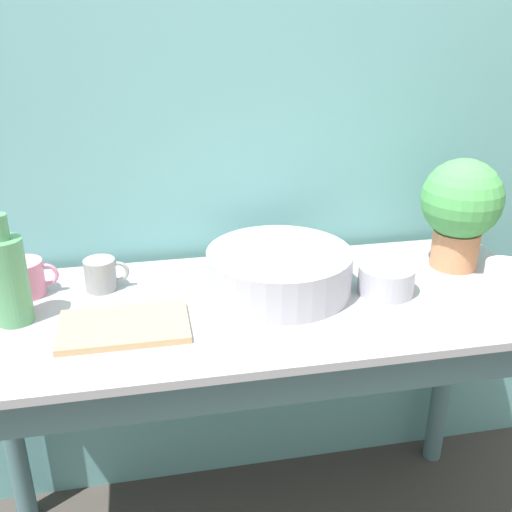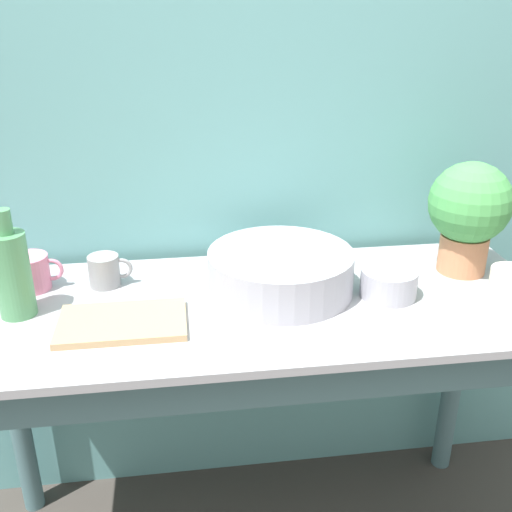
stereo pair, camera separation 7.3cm
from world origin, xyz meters
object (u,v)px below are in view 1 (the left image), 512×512
object	(u,v)px
tray_board	(124,326)
bottle_tall	(9,278)
mug_pink	(25,278)
mug_cream	(505,281)
bowl_small_steel	(386,280)
potted_plant	(461,206)
bowl_wash_large	(279,271)
mug_grey	(101,274)

from	to	relation	value
tray_board	bottle_tall	bearing A→B (deg)	160.14
mug_pink	mug_cream	bearing A→B (deg)	-11.93
bowl_small_steel	mug_pink	bearing A→B (deg)	169.58
potted_plant	bowl_wash_large	distance (m)	0.52
potted_plant	mug_cream	distance (m)	0.23
mug_cream	mug_grey	world-z (taller)	mug_cream
bowl_wash_large	mug_cream	bearing A→B (deg)	-15.33
bowl_wash_large	bottle_tall	xyz separation A→B (m)	(-0.62, -0.04, 0.05)
bottle_tall	mug_grey	size ratio (longest dim) A/B	2.33
mug_cream	mug_pink	bearing A→B (deg)	168.07
bottle_tall	mug_pink	size ratio (longest dim) A/B	1.93
mug_grey	mug_pink	size ratio (longest dim) A/B	0.83
bowl_wash_large	mug_pink	xyz separation A→B (m)	(-0.62, 0.10, -0.01)
bowl_wash_large	bottle_tall	bearing A→B (deg)	-176.71
potted_plant	mug_pink	bearing A→B (deg)	177.59
bottle_tall	tray_board	world-z (taller)	bottle_tall
mug_grey	mug_pink	bearing A→B (deg)	178.04
mug_pink	tray_board	world-z (taller)	mug_pink
potted_plant	bottle_tall	distance (m)	1.12
bowl_small_steel	bowl_wash_large	bearing A→B (deg)	166.12
bottle_tall	bowl_wash_large	bearing A→B (deg)	3.29
mug_pink	tray_board	xyz separation A→B (m)	(0.24, -0.22, -0.04)
bottle_tall	mug_pink	bearing A→B (deg)	88.37
bottle_tall	mug_grey	bearing A→B (deg)	34.09
bowl_wash_large	bottle_tall	world-z (taller)	bottle_tall
mug_grey	mug_pink	distance (m)	0.18
mug_grey	potted_plant	bearing A→B (deg)	-2.50
bowl_small_steel	potted_plant	bearing A→B (deg)	25.12
bottle_tall	mug_grey	distance (m)	0.24
bowl_wash_large	bowl_small_steel	size ratio (longest dim) A/B	2.60
bowl_wash_large	mug_pink	size ratio (longest dim) A/B	2.71
bottle_tall	mug_pink	world-z (taller)	bottle_tall
mug_grey	tray_board	distance (m)	0.22
bottle_tall	potted_plant	bearing A→B (deg)	4.38
bowl_small_steel	tray_board	size ratio (longest dim) A/B	0.49
mug_cream	bowl_small_steel	xyz separation A→B (m)	(-0.27, 0.08, -0.01)
mug_cream	mug_pink	world-z (taller)	mug_cream
bowl_wash_large	bowl_small_steel	world-z (taller)	bowl_wash_large
potted_plant	bowl_wash_large	world-z (taller)	potted_plant
bowl_wash_large	mug_cream	world-z (taller)	bowl_wash_large
bowl_wash_large	mug_grey	world-z (taller)	bowl_wash_large
bowl_wash_large	potted_plant	bearing A→B (deg)	5.74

